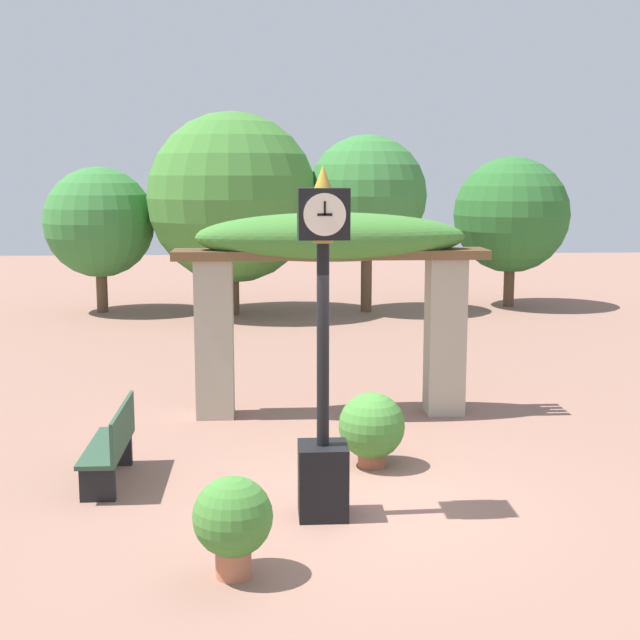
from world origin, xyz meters
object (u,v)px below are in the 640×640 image
potted_plant_near_left (372,427)px  potted_plant_near_right (233,520)px  pedestal_clock (323,370)px  park_bench (112,445)px

potted_plant_near_left → potted_plant_near_right: (-1.55, -2.88, 0.03)m
potted_plant_near_left → potted_plant_near_right: potted_plant_near_left is taller
pedestal_clock → park_bench: bearing=153.8°
potted_plant_near_right → potted_plant_near_left: bearing=61.8°
pedestal_clock → potted_plant_near_left: (0.68, 1.52, -1.05)m
pedestal_clock → potted_plant_near_right: pedestal_clock is taller
potted_plant_near_left → potted_plant_near_right: bearing=-118.2°
pedestal_clock → potted_plant_near_right: (-0.87, -1.36, -1.02)m
potted_plant_near_left → park_bench: potted_plant_near_left is taller
potted_plant_near_left → potted_plant_near_right: 3.27m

